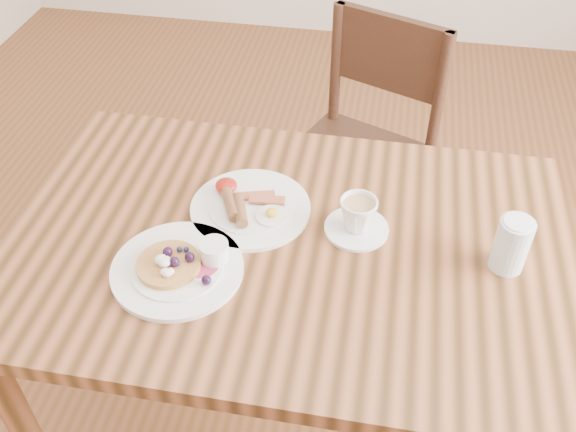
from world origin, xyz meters
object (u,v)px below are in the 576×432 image
(dining_table, at_px, (288,272))
(chair_far, at_px, (363,146))
(pancake_plate, at_px, (180,266))
(breakfast_plate, at_px, (248,206))
(water_glass, at_px, (511,245))
(teacup_saucer, at_px, (357,217))

(dining_table, height_order, chair_far, chair_far)
(pancake_plate, distance_m, breakfast_plate, 0.23)
(water_glass, bearing_deg, pancake_plate, -168.58)
(chair_far, relative_size, breakfast_plate, 3.26)
(dining_table, xyz_separation_m, chair_far, (0.11, 0.72, -0.16))
(dining_table, relative_size, water_glass, 10.00)
(pancake_plate, distance_m, teacup_saucer, 0.39)
(dining_table, bearing_deg, breakfast_plate, 142.93)
(pancake_plate, bearing_deg, teacup_saucer, 28.26)
(breakfast_plate, distance_m, water_glass, 0.56)
(chair_far, distance_m, water_glass, 0.85)
(dining_table, relative_size, chair_far, 1.36)
(dining_table, height_order, water_glass, water_glass)
(chair_far, height_order, teacup_saucer, chair_far)
(pancake_plate, bearing_deg, dining_table, 32.09)
(breakfast_plate, bearing_deg, chair_far, 71.36)
(chair_far, xyz_separation_m, breakfast_plate, (-0.22, -0.64, 0.27))
(chair_far, bearing_deg, dining_table, 103.70)
(breakfast_plate, xyz_separation_m, teacup_saucer, (0.24, -0.02, 0.03))
(dining_table, xyz_separation_m, water_glass, (0.45, 0.01, 0.16))
(pancake_plate, xyz_separation_m, water_glass, (0.65, 0.13, 0.05))
(pancake_plate, relative_size, breakfast_plate, 1.00)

